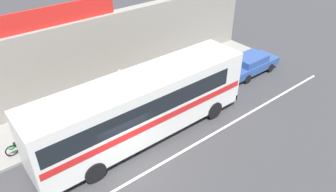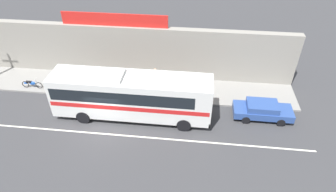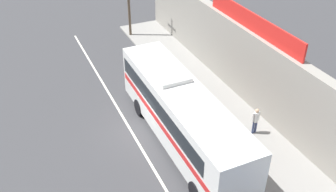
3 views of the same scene
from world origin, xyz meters
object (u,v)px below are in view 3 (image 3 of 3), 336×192
at_px(motorcycle_red, 156,55).
at_px(motorcycle_blue, 181,79).
at_px(pedestrian_near_shop, 256,119).
at_px(intercity_bus, 181,112).

distance_m(motorcycle_red, motorcycle_blue, 4.15).
relative_size(motorcycle_blue, pedestrian_near_shop, 1.11).
height_order(motorcycle_red, pedestrian_near_shop, pedestrian_near_shop).
bearing_deg(motorcycle_red, motorcycle_blue, 1.68).
relative_size(motorcycle_red, pedestrian_near_shop, 1.10).
distance_m(motorcycle_red, pedestrian_near_shop, 10.82).
xyz_separation_m(motorcycle_red, motorcycle_blue, (4.14, 0.12, 0.00)).
bearing_deg(intercity_bus, motorcycle_blue, 153.51).
xyz_separation_m(intercity_bus, motorcycle_blue, (-5.31, 2.65, -1.50)).
bearing_deg(motorcycle_red, pedestrian_near_shop, 8.89).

